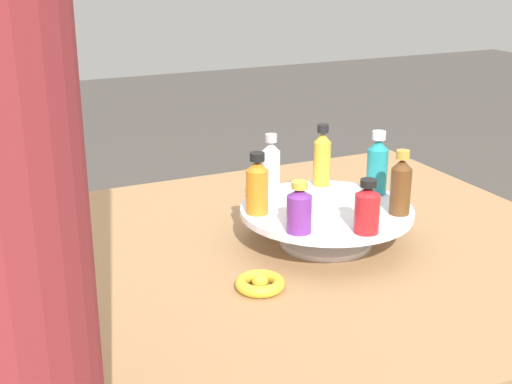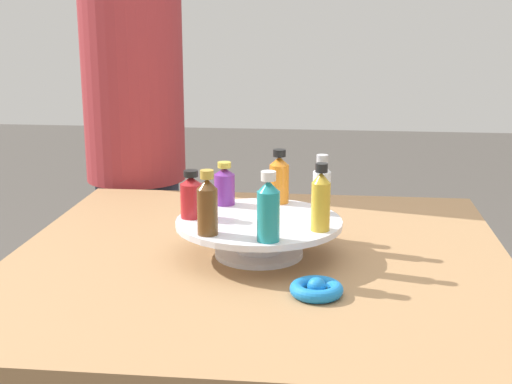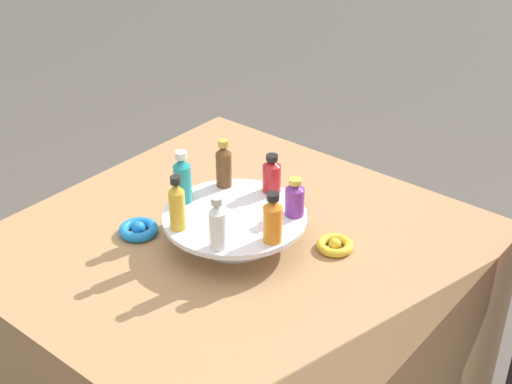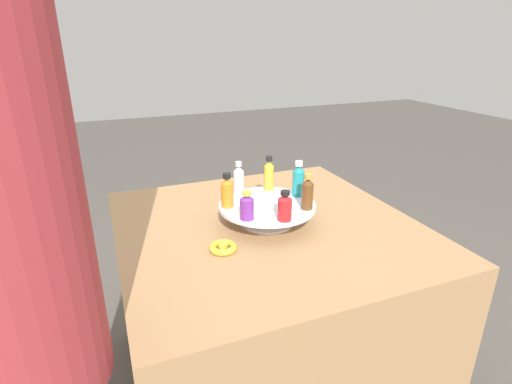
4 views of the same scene
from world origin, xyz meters
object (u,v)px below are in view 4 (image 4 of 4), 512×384
Objects in this scene: bottle_orange at (227,192)px; bottle_brown at (307,193)px; bottle_purple at (247,206)px; bottle_gold at (269,175)px; person_figure at (19,317)px; bottle_clear at (239,179)px; bottle_red at (285,207)px; ribbon_bow_gold at (223,247)px; ribbon_bow_blue at (301,200)px; bottle_teal at (298,180)px; display_stand at (267,210)px.

bottle_orange is 0.96× the size of bottle_brown.
bottle_gold is at bearing -128.34° from bottle_purple.
bottle_orange is 0.07× the size of person_figure.
bottle_brown is 0.07× the size of person_figure.
bottle_red is (-0.06, 0.26, -0.01)m from bottle_clear.
bottle_gold is at bearing -154.06° from bottle_orange.
bottle_gold is 0.37m from ribbon_bow_gold.
person_figure reaches higher than bottle_gold.
bottle_purple is 0.38m from ribbon_bow_blue.
bottle_teal reaches higher than ribbon_bow_gold.
bottle_brown reaches higher than display_stand.
bottle_teal is 0.93m from person_figure.
ribbon_bow_gold is (0.30, 0.04, -0.12)m from bottle_brown.
ribbon_bow_blue is at bearing -164.54° from bottle_orange.
bottle_teal reaches higher than ribbon_bow_blue.
bottle_teal reaches higher than bottle_orange.
bottle_clear is 0.83m from person_figure.
bottle_orange is 0.72m from person_figure.
bottle_brown is 1.31× the size of ribbon_bow_blue.
bottle_brown is 0.95× the size of bottle_teal.
bottle_teal is at bearing -128.34° from bottle_red.
bottle_brown reaches higher than ribbon_bow_blue.
bottle_red is at bearing 103.09° from bottle_clear.
bottle_gold reaches higher than bottle_brown.
bottle_teal reaches higher than display_stand.
bottle_teal is (-0.13, -0.03, 0.08)m from display_stand.
display_stand is 0.19× the size of person_figure.
bottle_teal is (-0.24, -0.11, 0.02)m from bottle_purple.
bottle_teal is 0.07× the size of person_figure.
ribbon_bow_gold is (0.06, 0.15, -0.12)m from bottle_orange.
bottle_orange is at bearing -25.48° from bottle_brown.
bottle_gold is 0.18m from ribbon_bow_blue.
bottle_red is (-0.11, 0.05, 0.00)m from bottle_purple.
bottle_red is at bearing 128.80° from bottle_orange.
bottle_teal is 0.99× the size of bottle_gold.
bottle_red is at bearing 175.70° from ribbon_bow_gold.
bottle_teal is 1.51× the size of ribbon_bow_gold.
display_stand is 0.81m from person_figure.
bottle_purple reaches higher than ribbon_bow_gold.
ribbon_bow_gold is at bearing 0.58° from person_figure.
bottle_clear is 1.31× the size of ribbon_bow_blue.
bottle_red is at bearing 90.23° from display_stand.
bottle_orange reaches higher than display_stand.
bottle_clear is 1.32× the size of bottle_purple.
bottle_brown is at bearing 103.09° from bottle_gold.
bottle_red is 0.34m from ribbon_bow_blue.
display_stand is 0.16m from bottle_gold.
bottle_red is 0.26m from bottle_gold.
bottle_brown is (-0.11, -0.05, 0.01)m from bottle_red.
bottle_red is at bearing 77.37° from bottle_gold.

